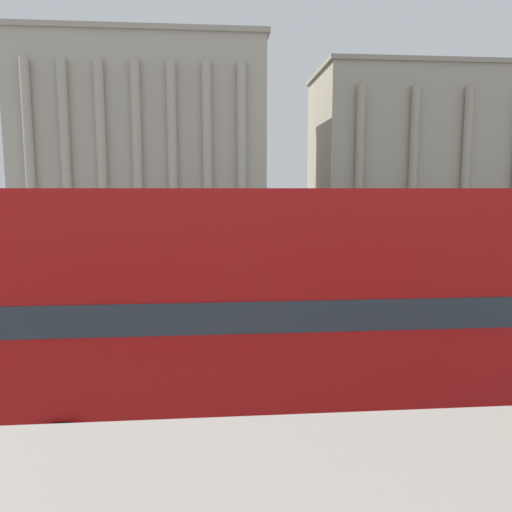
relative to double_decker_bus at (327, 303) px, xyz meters
The scene contains 9 objects.
double_decker_bus is the anchor object (origin of this frame).
plaza_building_left 49.65m from the double_decker_bus, 100.43° to the left, with size 25.36×15.38×19.44m.
plaza_building_right 58.04m from the double_decker_bus, 63.75° to the left, with size 30.04×14.60×18.13m.
traffic_light_near 4.98m from the double_decker_bus, 84.25° to the left, with size 0.42×0.24×4.17m.
traffic_light_mid 13.93m from the double_decker_bus, 94.76° to the left, with size 0.42×0.24×3.67m.
traffic_light_far 22.79m from the double_decker_bus, 101.61° to the left, with size 0.42×0.24×3.92m.
car_maroon 24.39m from the double_decker_bus, 110.93° to the left, with size 4.20×1.93×1.35m.
pedestrian_black 6.12m from the double_decker_bus, 127.55° to the left, with size 0.32×0.32×1.65m.
pedestrian_blue 11.89m from the double_decker_bus, 63.81° to the left, with size 0.32×0.32×1.67m.
Camera 1 is at (-0.71, -2.50, 4.24)m, focal length 35.00 mm.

